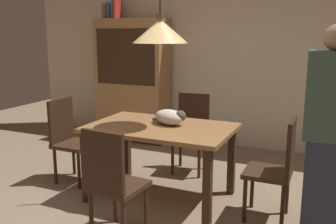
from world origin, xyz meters
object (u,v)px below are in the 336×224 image
Objects in this scene: chair_near_front at (112,180)px; cat_sleeping at (170,117)px; chair_far_back at (191,129)px; hutch_bookcase at (133,83)px; book_red_tall at (118,9)px; book_green_slim at (115,10)px; chair_right_side at (277,165)px; pendant_lamp at (160,31)px; person_standing at (328,138)px; book_brown_thick at (108,11)px; dining_table at (161,136)px; book_blue_wide at (112,11)px; chair_left_side at (69,137)px.

cat_sleeping is (0.07, 0.97, 0.32)m from chair_near_front.
cat_sleeping is (0.07, -0.79, 0.32)m from chair_far_back.
book_red_tall is (-0.24, 0.00, 1.10)m from hutch_bookcase.
chair_near_front is at bearing -59.11° from book_green_slim.
chair_right_side is at bearing -37.67° from chair_far_back.
book_green_slim is at bearing 131.74° from pendant_lamp.
person_standing is at bearing -33.55° from book_red_tall.
book_red_tall reaches higher than book_brown_thick.
dining_table is 0.89m from chair_far_back.
dining_table is 1.55m from person_standing.
book_green_slim is at bearing 146.60° from chair_right_side.
book_green_slim reaches higher than dining_table.
chair_right_side is 3.64m from book_blue_wide.
chair_far_back is at bearing 38.07° from chair_left_side.
cat_sleeping is at bearing -45.69° from book_green_slim.
book_red_tall is at bearing 179.64° from hutch_bookcase.
chair_right_side is 0.58m from person_standing.
hutch_bookcase reaches higher than chair_left_side.
chair_near_front is 1.69m from person_standing.
chair_near_front is 0.54× the size of person_standing.
book_brown_thick is 0.13m from book_green_slim.
book_green_slim is at bearing 0.00° from book_blue_wide.
person_standing is at bearing -31.22° from chair_right_side.
chair_near_front is at bearing -157.14° from person_standing.
book_red_tall is (-1.56, 2.69, 1.48)m from chair_near_front.
book_brown_thick reaches higher than dining_table.
pendant_lamp is 2.48m from book_blue_wide.
hutch_bookcase is at bearing 144.86° from chair_far_back.
hutch_bookcase reaches higher than person_standing.
book_brown_thick is 0.18m from book_red_tall.
cat_sleeping is 0.22× the size of hutch_bookcase.
book_green_slim is 3.90m from person_standing.
pendant_lamp is at bearing -179.96° from chair_right_side.
chair_near_front is (-0.01, -0.88, -0.14)m from dining_table.
chair_right_side is 3.07m from hutch_bookcase.
chair_right_side is at bearing -32.86° from book_blue_wide.
chair_right_side is at bearing 148.78° from person_standing.
chair_left_side is 1.42m from chair_near_front.
book_red_tall is (-1.56, 1.81, 0.33)m from pendant_lamp.
pendant_lamp reaches higher than book_red_tall.
chair_near_front is at bearing -142.25° from chair_right_side.
hutch_bookcase is at bearing 126.31° from pendant_lamp.
chair_left_side is at bearing -73.30° from book_blue_wide.
pendant_lamp reaches higher than book_blue_wide.
book_blue_wide is (-1.67, 1.81, 1.32)m from dining_table.
chair_right_side is 0.54× the size of person_standing.
person_standing is (1.45, -0.33, 0.04)m from cat_sleeping.
chair_left_side is 3.88× the size of book_blue_wide.
person_standing is at bearing -12.61° from cat_sleeping.
cat_sleeping is 1.46× the size of book_red_tall.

